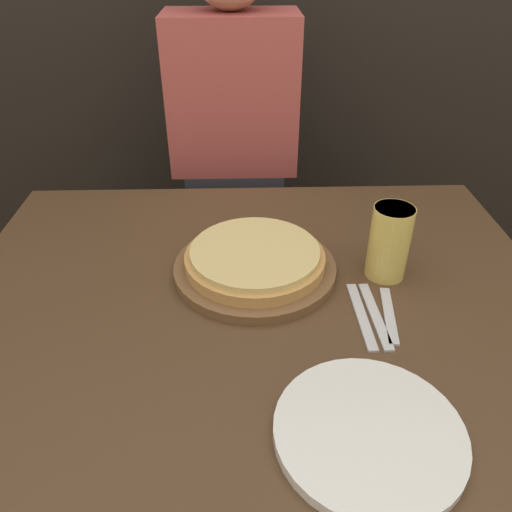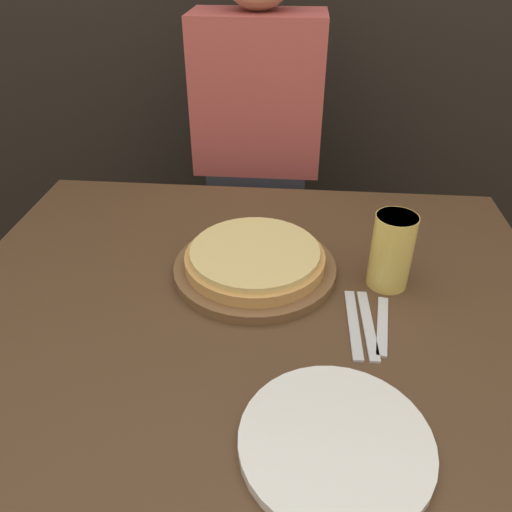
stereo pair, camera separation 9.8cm
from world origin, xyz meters
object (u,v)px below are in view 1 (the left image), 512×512
object	(u,v)px
dinner_knife	(375,315)
diner_person	(235,186)
beer_glass	(390,239)
dinner_plate	(369,433)
fork	(361,316)
pizza_on_board	(256,262)
spoon	(389,315)

from	to	relation	value
dinner_knife	diner_person	distance (m)	0.78
beer_glass	dinner_plate	distance (m)	0.40
beer_glass	fork	distance (m)	0.17
pizza_on_board	dinner_plate	bearing A→B (deg)	-70.08
pizza_on_board	fork	bearing A→B (deg)	-37.52
pizza_on_board	spoon	world-z (taller)	pizza_on_board
beer_glass	dinner_plate	world-z (taller)	beer_glass
dinner_plate	fork	distance (m)	0.25
dinner_knife	diner_person	world-z (taller)	diner_person
diner_person	dinner_plate	bearing A→B (deg)	-79.10
dinner_knife	fork	bearing A→B (deg)	180.00
dinner_knife	spoon	distance (m)	0.02
beer_glass	diner_person	size ratio (longest dim) A/B	0.11
beer_glass	pizza_on_board	bearing A→B (deg)	177.19
pizza_on_board	spoon	xyz separation A→B (m)	(0.23, -0.14, -0.02)
dinner_plate	diner_person	bearing A→B (deg)	100.90
spoon	pizza_on_board	bearing A→B (deg)	148.86
spoon	diner_person	xyz separation A→B (m)	(-0.28, 0.73, -0.09)
pizza_on_board	dinner_knife	size ratio (longest dim) A/B	1.78
dinner_plate	diner_person	distance (m)	1.00
dinner_knife	spoon	xyz separation A→B (m)	(0.02, 0.00, 0.00)
fork	diner_person	bearing A→B (deg)	107.58
dinner_plate	dinner_knife	world-z (taller)	dinner_plate
spoon	diner_person	size ratio (longest dim) A/B	0.12
spoon	dinner_knife	bearing A→B (deg)	-180.00
pizza_on_board	fork	world-z (taller)	pizza_on_board
fork	dinner_knife	distance (m)	0.02
pizza_on_board	dinner_knife	xyz separation A→B (m)	(0.21, -0.14, -0.02)
spoon	diner_person	distance (m)	0.79
dinner_plate	fork	size ratio (longest dim) A/B	1.45
beer_glass	fork	world-z (taller)	beer_glass
spoon	dinner_plate	bearing A→B (deg)	-110.30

